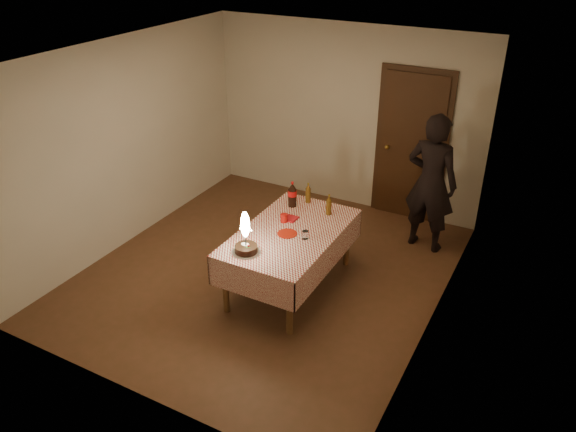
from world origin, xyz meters
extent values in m
cube|color=brown|center=(0.00, 0.00, 0.00)|extent=(4.00, 4.50, 0.01)
cube|color=beige|center=(0.00, 2.25, 1.30)|extent=(4.00, 0.04, 2.60)
cube|color=beige|center=(0.00, -2.25, 1.30)|extent=(4.00, 0.04, 2.60)
cube|color=beige|center=(-2.00, 0.00, 1.30)|extent=(0.04, 4.50, 2.60)
cube|color=beige|center=(2.00, 0.00, 1.30)|extent=(0.04, 4.50, 2.60)
cube|color=silver|center=(0.00, 0.00, 2.60)|extent=(4.00, 4.50, 0.04)
cube|color=#472814|center=(1.00, 2.22, 1.02)|extent=(0.85, 0.05, 2.05)
sphere|color=#B28C33|center=(0.68, 2.17, 1.00)|extent=(0.06, 0.06, 0.06)
cube|color=brown|center=(0.38, -0.12, 0.70)|extent=(0.90, 1.60, 0.04)
cylinder|color=brown|center=(-0.01, -0.86, 0.34)|extent=(0.07, 0.07, 0.68)
cylinder|color=brown|center=(0.77, -0.86, 0.34)|extent=(0.07, 0.07, 0.68)
cylinder|color=brown|center=(-0.01, 0.62, 0.34)|extent=(0.07, 0.07, 0.68)
cylinder|color=brown|center=(0.77, 0.62, 0.34)|extent=(0.07, 0.07, 0.68)
cube|color=white|center=(0.38, -0.12, 0.73)|extent=(1.02, 1.72, 0.01)
cube|color=white|center=(0.38, -0.98, 0.55)|extent=(1.02, 0.01, 0.34)
cube|color=white|center=(0.38, 0.73, 0.55)|extent=(1.02, 0.01, 0.34)
cube|color=white|center=(-0.12, -0.12, 0.55)|extent=(0.01, 1.72, 0.34)
cube|color=white|center=(0.89, -0.12, 0.55)|extent=(0.01, 1.72, 0.34)
cylinder|color=white|center=(0.19, -0.72, 0.74)|extent=(0.30, 0.30, 0.01)
cylinder|color=black|center=(0.19, -0.72, 0.78)|extent=(0.23, 0.23, 0.07)
cylinder|color=white|center=(0.17, -0.71, 0.81)|extent=(0.07, 0.07, 0.00)
sphere|color=red|center=(0.22, -0.73, 0.82)|extent=(0.02, 0.02, 0.02)
cube|color=#19721E|center=(0.24, -0.74, 0.81)|extent=(0.02, 0.01, 0.00)
cube|color=#19721E|center=(0.21, -0.75, 0.81)|extent=(0.01, 0.02, 0.00)
cylinder|color=#262628|center=(0.19, -0.72, 0.87)|extent=(0.01, 0.01, 0.12)
ellipsoid|color=#FFF2BF|center=(0.19, -0.72, 1.06)|extent=(0.09, 0.09, 0.29)
sphere|color=white|center=(0.19, -0.72, 0.95)|extent=(0.04, 0.04, 0.04)
cylinder|color=#B11C0C|center=(0.38, -0.19, 0.74)|extent=(0.22, 0.22, 0.01)
cylinder|color=#B5120C|center=(0.22, 0.04, 0.78)|extent=(0.08, 0.08, 0.10)
cylinder|color=white|center=(0.60, -0.18, 0.78)|extent=(0.07, 0.07, 0.09)
cube|color=#B2141A|center=(0.25, 0.13, 0.74)|extent=(0.15, 0.15, 0.02)
cylinder|color=black|center=(0.12, 0.44, 0.84)|extent=(0.10, 0.10, 0.22)
cylinder|color=red|center=(0.12, 0.44, 0.90)|extent=(0.10, 0.10, 0.07)
cone|color=black|center=(0.12, 0.44, 0.99)|extent=(0.10, 0.10, 0.08)
cylinder|color=red|center=(0.12, 0.44, 1.04)|extent=(0.03, 0.03, 0.02)
cylinder|color=#5C3A0F|center=(0.24, 0.62, 0.82)|extent=(0.06, 0.06, 0.18)
cone|color=#5C3A0F|center=(0.24, 0.62, 0.94)|extent=(0.06, 0.06, 0.06)
cylinder|color=olive|center=(0.24, 0.62, 0.98)|extent=(0.02, 0.02, 0.02)
cylinder|color=#5C3A0F|center=(0.59, 0.45, 0.82)|extent=(0.06, 0.06, 0.18)
cone|color=#5C3A0F|center=(0.59, 0.45, 0.94)|extent=(0.06, 0.06, 0.06)
cylinder|color=olive|center=(0.59, 0.45, 0.98)|extent=(0.02, 0.02, 0.02)
imported|color=black|center=(1.49, 1.52, 0.90)|extent=(0.70, 0.51, 1.79)
cube|color=black|center=(1.51, 1.65, 1.53)|extent=(0.14, 0.11, 0.10)
cylinder|color=black|center=(1.52, 1.72, 1.53)|extent=(0.09, 0.09, 0.08)
camera|label=1|loc=(2.91, -4.89, 3.82)|focal=35.00mm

